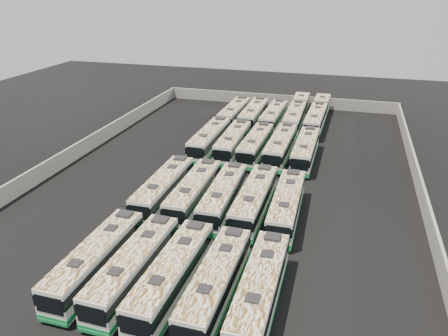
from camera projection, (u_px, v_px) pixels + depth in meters
The scene contains 22 objects.
ground at pixel (229, 180), 54.61m from camera, with size 140.00×140.00×0.00m, color black.
perimeter_wall at pixel (229, 172), 54.17m from camera, with size 45.20×73.20×2.20m.
bus_front_far_left at pixel (96, 260), 36.13m from camera, with size 2.69×12.28×3.46m.
bus_front_left at pixel (134, 267), 35.19m from camera, with size 2.86×12.36×3.47m.
bus_front_center at pixel (172, 275), 34.22m from camera, with size 2.90×12.42×3.48m.
bus_front_right at pixel (216, 283), 33.42m from camera, with size 2.68×12.15×3.42m.
bus_front_far_right at pixel (260, 291), 32.50m from camera, with size 2.69×12.36×3.48m.
bus_midfront_far_left at pixel (164, 189), 48.29m from camera, with size 2.74×12.51×3.52m.
bus_midfront_left at pixel (194, 192), 47.57m from camera, with size 2.70×12.31×3.46m.
bus_midfront_center at pixel (223, 196), 46.64m from camera, with size 2.88×12.26×3.44m.
bus_midfront_right at pixel (254, 200), 45.80m from camera, with size 2.67×12.48×3.51m.
bus_midfront_far_right at pixel (287, 205), 44.79m from camera, with size 2.85×12.26×3.44m.
bus_midback_far_left at pixel (210, 139), 62.93m from camera, with size 2.73×12.74×3.59m.
bus_midback_left at pixel (233, 142), 62.07m from camera, with size 2.81×12.33×3.46m.
bus_midback_center at pixel (256, 145), 61.09m from camera, with size 2.83×12.18×3.42m.
bus_midback_right at pixel (281, 147), 60.38m from camera, with size 2.86×12.56×3.53m.
bus_midback_far_right at pixel (305, 150), 59.27m from camera, with size 2.67×12.20×3.43m.
bus_back_far_left at pixel (234, 114), 75.13m from camera, with size 2.81×12.49×3.51m.
bus_back_left at pixel (254, 115), 74.34m from camera, with size 2.74×12.69×3.57m.
bus_back_center at pixel (274, 117), 73.41m from camera, with size 2.83×12.26×3.44m.
bus_back_right at pixel (297, 113), 75.50m from camera, with size 2.89×19.16×3.47m.
bus_back_far_right at pixel (318, 115), 74.56m from camera, with size 3.05×19.16×3.47m.
Camera 1 is at (13.19, -47.70, 23.15)m, focal length 35.00 mm.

